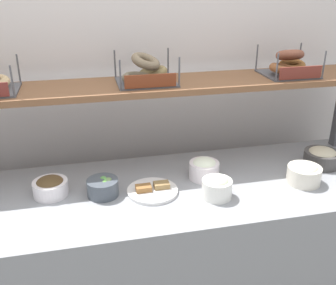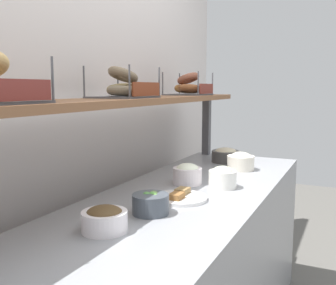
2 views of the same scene
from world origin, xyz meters
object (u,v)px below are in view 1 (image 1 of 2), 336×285
bowl_cream_cheese (204,168)px  serving_plate_white (152,190)px  bowl_chocolate_spread (50,186)px  bagel_basket_cinnamon_raisin (289,65)px  bowl_veggie_mix (103,187)px  bagel_basket_poppy (146,73)px  bowl_scallion_spread (217,187)px  bowl_tuna_salad (322,157)px  bowl_potato_salad (304,173)px

bowl_cream_cheese → serving_plate_white: size_ratio=0.63×
bowl_cream_cheese → bowl_chocolate_spread: 0.72m
serving_plate_white → bagel_basket_cinnamon_raisin: bagel_basket_cinnamon_raisin is taller
bowl_veggie_mix → bagel_basket_poppy: bagel_basket_poppy is taller
bowl_scallion_spread → bowl_cream_cheese: (-0.00, 0.18, -0.00)m
bowl_scallion_spread → serving_plate_white: 0.29m
serving_plate_white → bagel_basket_poppy: bearing=84.0°
bowl_chocolate_spread → bowl_tuna_salad: bearing=0.1°
bowl_veggie_mix → bowl_potato_salad: bowl_potato_salad is taller
bowl_potato_salad → bowl_tuna_salad: size_ratio=0.87×
bowl_veggie_mix → bagel_basket_poppy: (0.25, 0.27, 0.44)m
bowl_veggie_mix → serving_plate_white: bearing=-6.5°
bowl_chocolate_spread → serving_plate_white: (0.45, -0.08, -0.03)m
bowl_scallion_spread → serving_plate_white: bowl_scallion_spread is taller
bowl_cream_cheese → bowl_scallion_spread: bearing=-89.5°
bowl_tuna_salad → bagel_basket_cinnamon_raisin: bagel_basket_cinnamon_raisin is taller
bowl_chocolate_spread → bowl_cream_cheese: bearing=0.2°
bowl_veggie_mix → serving_plate_white: (0.22, -0.02, -0.03)m
bagel_basket_poppy → bowl_cream_cheese: bearing=-42.1°
bowl_veggie_mix → bowl_chocolate_spread: bowl_chocolate_spread is taller
bowl_veggie_mix → bowl_tuna_salad: (1.12, 0.06, 0.01)m
bowl_potato_salad → serving_plate_white: size_ratio=0.68×
bowl_chocolate_spread → bagel_basket_poppy: size_ratio=0.56×
bowl_scallion_spread → bagel_basket_cinnamon_raisin: 0.76m
bowl_veggie_mix → bowl_cream_cheese: size_ratio=0.97×
bowl_cream_cheese → bagel_basket_cinnamon_raisin: size_ratio=0.54×
bowl_veggie_mix → serving_plate_white: 0.22m
bowl_veggie_mix → serving_plate_white: bowl_veggie_mix is taller
bowl_potato_salad → serving_plate_white: (-0.71, 0.07, -0.04)m
bowl_scallion_spread → bowl_veggie_mix: (-0.49, 0.13, -0.01)m
bowl_scallion_spread → bowl_cream_cheese: 0.18m
bowl_scallion_spread → bowl_chocolate_spread: size_ratio=0.86×
bowl_cream_cheese → bowl_potato_salad: bearing=-18.7°
bowl_tuna_salad → bowl_scallion_spread: bearing=-164.0°
bowl_veggie_mix → bowl_chocolate_spread: bearing=166.9°
serving_plate_white → bagel_basket_cinnamon_raisin: bearing=20.5°
bowl_veggie_mix → bagel_basket_cinnamon_raisin: size_ratio=0.53×
bowl_potato_salad → bowl_veggie_mix: bearing=174.2°
bowl_scallion_spread → bagel_basket_poppy: bagel_basket_poppy is taller
bowl_chocolate_spread → bowl_potato_salad: bearing=-7.3°
serving_plate_white → bagel_basket_poppy: bagel_basket_poppy is taller
bagel_basket_poppy → bowl_veggie_mix: bearing=-132.5°
bowl_potato_salad → bowl_tuna_salad: bowl_potato_salad is taller
serving_plate_white → bowl_tuna_salad: bearing=5.1°
bowl_tuna_salad → bagel_basket_poppy: bagel_basket_poppy is taller
bowl_chocolate_spread → bowl_tuna_salad: size_ratio=0.86×
bowl_scallion_spread → bagel_basket_cinnamon_raisin: size_ratio=0.50×
bowl_cream_cheese → bagel_basket_poppy: size_ratio=0.52×
bowl_cream_cheese → bagel_basket_cinnamon_raisin: 0.69m
bowl_veggie_mix → bowl_potato_salad: size_ratio=0.90×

